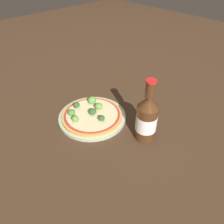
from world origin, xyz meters
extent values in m
plane|color=#3D2819|center=(0.00, 0.00, 0.00)|extent=(3.00, 3.00, 0.00)
cylinder|color=#A3B293|center=(-0.02, -0.02, 0.01)|extent=(0.24, 0.24, 0.01)
cylinder|color=tan|center=(-0.01, -0.03, 0.02)|extent=(0.21, 0.21, 0.01)
cylinder|color=#A83823|center=(-0.01, -0.03, 0.02)|extent=(0.20, 0.20, 0.00)
cylinder|color=beige|center=(-0.01, -0.03, 0.02)|extent=(0.18, 0.18, 0.00)
cylinder|color=#7A9E5B|center=(-0.06, 0.01, 0.03)|extent=(0.01, 0.01, 0.01)
ellipsoid|color=#568E3D|center=(-0.06, 0.01, 0.04)|extent=(0.03, 0.03, 0.03)
cylinder|color=#7A9E5B|center=(-0.01, -0.03, 0.03)|extent=(0.01, 0.01, 0.01)
ellipsoid|color=#2D5123|center=(-0.01, -0.03, 0.04)|extent=(0.03, 0.03, 0.02)
cylinder|color=#7A9E5B|center=(0.04, -0.03, 0.03)|extent=(0.01, 0.01, 0.01)
ellipsoid|color=#2D5123|center=(0.04, -0.03, 0.04)|extent=(0.02, 0.02, 0.02)
cylinder|color=#7A9E5B|center=(-0.02, -0.09, 0.03)|extent=(0.01, 0.01, 0.01)
ellipsoid|color=#568E3D|center=(-0.02, -0.09, 0.04)|extent=(0.02, 0.02, 0.02)
cylinder|color=#7A9E5B|center=(-0.08, -0.05, 0.03)|extent=(0.01, 0.01, 0.01)
ellipsoid|color=#2D5123|center=(-0.08, -0.05, 0.04)|extent=(0.02, 0.02, 0.02)
cylinder|color=#7A9E5B|center=(-0.05, -0.09, 0.03)|extent=(0.01, 0.01, 0.01)
ellipsoid|color=#477A33|center=(-0.05, -0.09, 0.04)|extent=(0.03, 0.03, 0.02)
cylinder|color=#7A9E5B|center=(-0.02, 0.01, 0.03)|extent=(0.01, 0.01, 0.01)
ellipsoid|color=#568E3D|center=(-0.02, 0.01, 0.04)|extent=(0.03, 0.03, 0.02)
cylinder|color=#472814|center=(0.17, 0.04, 0.06)|extent=(0.07, 0.07, 0.12)
cylinder|color=silver|center=(0.17, 0.04, 0.06)|extent=(0.07, 0.07, 0.05)
cone|color=#472814|center=(0.17, 0.04, 0.14)|extent=(0.07, 0.07, 0.04)
cylinder|color=#472814|center=(0.17, 0.04, 0.18)|extent=(0.03, 0.03, 0.05)
cylinder|color=red|center=(0.17, 0.04, 0.21)|extent=(0.03, 0.03, 0.01)
camera|label=1|loc=(0.47, -0.39, 0.51)|focal=35.00mm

